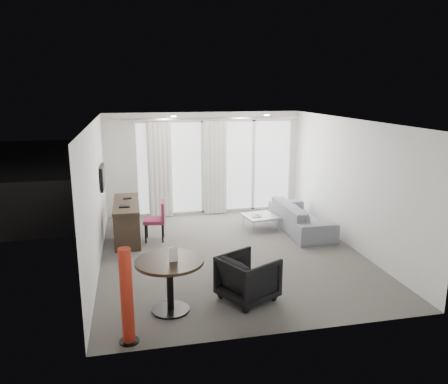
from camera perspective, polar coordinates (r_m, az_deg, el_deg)
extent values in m
cube|color=#56534D|center=(8.77, 0.84, -7.91)|extent=(5.00, 6.00, 0.00)
cube|color=white|center=(8.18, 0.90, 9.29)|extent=(5.00, 6.00, 0.00)
cube|color=silver|center=(8.20, -16.42, -0.46)|extent=(0.00, 6.00, 2.60)
cube|color=silver|center=(9.26, 16.12, 1.12)|extent=(0.00, 6.00, 2.60)
cube|color=silver|center=(5.61, 7.83, -6.43)|extent=(5.00, 0.00, 2.60)
cylinder|color=#FFE0B2|center=(9.61, -6.61, 9.78)|extent=(0.12, 0.12, 0.02)
cylinder|color=#FFE0B2|center=(10.04, 5.58, 9.96)|extent=(0.12, 0.12, 0.02)
cylinder|color=#AA2918|center=(5.77, -12.58, -13.17)|extent=(0.34, 0.34, 1.28)
imported|color=black|center=(6.84, 3.15, -11.14)|extent=(1.04, 1.03, 0.71)
imported|color=slate|center=(10.14, 9.99, -3.22)|extent=(0.86, 2.19, 0.64)
cube|color=#4D4D50|center=(13.05, -2.33, -0.97)|extent=(5.60, 3.00, 0.12)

